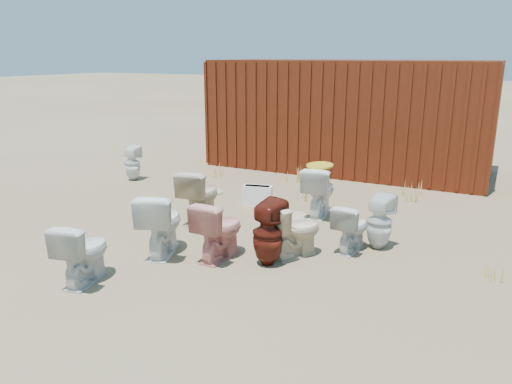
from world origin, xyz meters
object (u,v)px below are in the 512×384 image
at_px(toilet_back_e, 379,222).
at_px(toilet_front_maroon, 268,233).
at_px(toilet_front_a, 83,252).
at_px(toilet_back_beige_right, 295,230).
at_px(toilet_back_yellowlid, 319,191).
at_px(toilet_front_e, 351,227).
at_px(loose_tank, 257,196).
at_px(toilet_front_pink, 219,229).
at_px(toilet_back_beige_left, 200,195).
at_px(shipping_container, 349,115).
at_px(toilet_back_a, 132,163).
at_px(toilet_front_c, 161,223).

bearing_deg(toilet_back_e, toilet_front_maroon, 61.13).
relative_size(toilet_front_a, toilet_back_beige_right, 1.03).
distance_m(toilet_back_beige_right, toilet_back_yellowlid, 1.77).
xyz_separation_m(toilet_front_a, toilet_back_e, (2.74, 2.55, 0.01)).
xyz_separation_m(toilet_front_a, toilet_front_e, (2.43, 2.31, -0.04)).
relative_size(toilet_front_e, loose_tank, 1.29).
relative_size(toilet_front_pink, toilet_back_e, 1.03).
bearing_deg(toilet_front_maroon, toilet_front_e, -115.33).
bearing_deg(toilet_back_beige_left, loose_tank, -116.89).
relative_size(toilet_front_pink, toilet_back_yellowlid, 0.95).
distance_m(toilet_back_yellowlid, toilet_back_e, 1.56).
bearing_deg(toilet_front_a, toilet_front_pink, -139.17).
bearing_deg(toilet_front_e, loose_tank, -25.42).
relative_size(shipping_container, toilet_front_pink, 7.79).
xyz_separation_m(shipping_container, toilet_front_maroon, (0.76, -5.77, -0.79)).
height_order(toilet_front_a, toilet_back_e, toilet_back_e).
bearing_deg(loose_tank, toilet_back_a, 159.09).
distance_m(toilet_front_c, toilet_back_a, 4.18).
distance_m(toilet_front_pink, toilet_back_e, 2.13).
relative_size(toilet_front_maroon, toilet_back_a, 1.15).
xyz_separation_m(shipping_container, toilet_front_a, (-0.89, -7.15, -0.83)).
bearing_deg(shipping_container, toilet_back_beige_left, -100.84).
xyz_separation_m(toilet_front_c, toilet_back_yellowlid, (1.26, 2.45, -0.01)).
distance_m(toilet_back_a, toilet_back_e, 5.64).
distance_m(toilet_front_e, toilet_back_e, 0.40).
bearing_deg(toilet_front_pink, toilet_front_a, 55.15).
relative_size(toilet_front_a, toilet_back_e, 0.98).
bearing_deg(loose_tank, toilet_back_beige_right, -63.72).
height_order(toilet_back_e, loose_tank, toilet_back_e).
height_order(toilet_front_maroon, toilet_back_beige_right, toilet_front_maroon).
bearing_deg(toilet_back_e, toilet_front_c, 44.91).
height_order(toilet_front_c, toilet_back_e, toilet_front_c).
distance_m(toilet_front_pink, toilet_front_c, 0.77).
distance_m(toilet_front_e, toilet_back_beige_left, 2.45).
relative_size(toilet_front_c, toilet_front_e, 1.30).
xyz_separation_m(toilet_front_pink, toilet_front_c, (-0.74, -0.21, 0.03)).
height_order(toilet_front_a, loose_tank, toilet_front_a).
relative_size(toilet_front_maroon, toilet_back_e, 1.11).
bearing_deg(toilet_front_c, toilet_front_e, -170.15).
relative_size(shipping_container, toilet_front_c, 7.15).
bearing_deg(toilet_front_a, toilet_back_beige_right, -147.10).
distance_m(shipping_container, toilet_back_beige_right, 5.51).
xyz_separation_m(toilet_back_beige_right, toilet_back_e, (0.89, 0.76, 0.02)).
relative_size(toilet_front_a, toilet_back_a, 1.02).
distance_m(shipping_container, toilet_front_maroon, 5.87).
xyz_separation_m(toilet_back_beige_left, toilet_back_e, (2.75, 0.13, -0.04)).
xyz_separation_m(toilet_back_a, toilet_back_e, (5.44, -1.46, 0.01)).
bearing_deg(toilet_front_maroon, toilet_front_c, 27.29).
bearing_deg(toilet_front_pink, toilet_back_e, -140.97).
bearing_deg(toilet_front_maroon, toilet_back_beige_right, -100.91).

